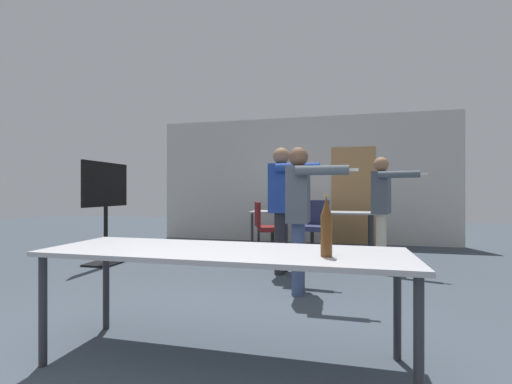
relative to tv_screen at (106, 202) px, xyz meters
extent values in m
cube|color=beige|center=(2.68, 3.00, 0.43)|extent=(6.46, 0.10, 2.74)
cube|color=#AD7F4C|center=(3.78, 2.95, 0.08)|extent=(0.90, 0.02, 2.05)
cube|color=#A8A8AD|center=(2.74, -2.46, -0.23)|extent=(2.32, 0.73, 0.03)
cylinder|color=#2D2D33|center=(1.64, -2.76, -0.59)|extent=(0.05, 0.05, 0.70)
cylinder|color=#2D2D33|center=(3.84, -2.76, -0.59)|extent=(0.05, 0.05, 0.70)
cylinder|color=#2D2D33|center=(1.64, -2.15, -0.59)|extent=(0.05, 0.05, 0.70)
cylinder|color=#2D2D33|center=(3.84, -2.15, -0.59)|extent=(0.05, 0.05, 0.70)
cube|color=#A8A8AD|center=(2.96, 2.00, -0.23)|extent=(2.29, 0.67, 0.03)
cylinder|color=#2D2D33|center=(1.88, 1.73, -0.59)|extent=(0.05, 0.05, 0.70)
cylinder|color=#2D2D33|center=(4.05, 1.73, -0.59)|extent=(0.05, 0.05, 0.70)
cylinder|color=#2D2D33|center=(1.88, 2.28, -0.59)|extent=(0.05, 0.05, 0.70)
cylinder|color=#2D2D33|center=(4.05, 2.28, -0.59)|extent=(0.05, 0.05, 0.70)
cube|color=black|center=(0.00, 0.00, -0.93)|extent=(0.44, 0.56, 0.03)
cylinder|color=black|center=(0.00, 0.00, -0.49)|extent=(0.06, 0.06, 0.85)
cube|color=black|center=(0.00, 0.00, 0.27)|extent=(0.04, 1.00, 0.68)
cube|color=#14331E|center=(-0.02, 0.00, 0.27)|extent=(0.01, 0.92, 0.59)
cylinder|color=#28282D|center=(2.72, 0.15, -0.53)|extent=(0.14, 0.14, 0.83)
cylinder|color=#28282D|center=(2.70, -0.04, -0.53)|extent=(0.14, 0.14, 0.83)
cube|color=#23429E|center=(2.71, 0.06, 0.21)|extent=(0.29, 0.47, 0.65)
sphere|color=#936B4C|center=(2.71, 0.06, 0.65)|extent=(0.23, 0.23, 0.23)
cylinder|color=#23429E|center=(2.73, 0.34, 0.19)|extent=(0.11, 0.11, 0.56)
cylinder|color=#23429E|center=(2.96, -0.25, 0.47)|extent=(0.57, 0.16, 0.11)
cube|color=white|center=(3.27, -0.28, 0.47)|extent=(0.12, 0.05, 0.03)
cylinder|color=beige|center=(4.10, 0.84, -0.55)|extent=(0.12, 0.12, 0.78)
cylinder|color=beige|center=(4.06, 0.68, -0.55)|extent=(0.12, 0.12, 0.78)
cube|color=#4C5660|center=(4.08, 0.76, 0.15)|extent=(0.32, 0.45, 0.62)
sphere|color=#936B4C|center=(4.08, 0.76, 0.56)|extent=(0.22, 0.22, 0.22)
cylinder|color=#4C5660|center=(4.15, 1.00, 0.13)|extent=(0.10, 0.10, 0.53)
cylinder|color=#4C5660|center=(4.27, 0.45, 0.40)|extent=(0.54, 0.24, 0.10)
cube|color=white|center=(4.55, 0.37, 0.40)|extent=(0.13, 0.07, 0.03)
cylinder|color=#3D4C75|center=(3.04, -0.75, -0.56)|extent=(0.12, 0.12, 0.77)
cylinder|color=#3D4C75|center=(3.04, -0.92, -0.56)|extent=(0.12, 0.12, 0.77)
cube|color=#4C5660|center=(3.04, -0.83, 0.13)|extent=(0.23, 0.41, 0.61)
sphere|color=brown|center=(3.04, -0.83, 0.54)|extent=(0.21, 0.21, 0.21)
cylinder|color=#4C5660|center=(3.04, -0.58, 0.11)|extent=(0.10, 0.10, 0.52)
cylinder|color=#4C5660|center=(3.30, -1.08, 0.38)|extent=(0.52, 0.10, 0.10)
cube|color=white|center=(3.59, -1.08, 0.38)|extent=(0.12, 0.04, 0.03)
cylinder|color=black|center=(3.04, 1.24, -0.93)|extent=(0.52, 0.52, 0.03)
cylinder|color=black|center=(3.04, 1.24, -0.70)|extent=(0.06, 0.06, 0.43)
cube|color=navy|center=(3.04, 1.24, -0.44)|extent=(0.56, 0.56, 0.08)
cube|color=navy|center=(3.10, 1.50, -0.19)|extent=(0.44, 0.16, 0.42)
cylinder|color=black|center=(2.35, 1.29, -0.93)|extent=(0.52, 0.52, 0.03)
cylinder|color=black|center=(2.35, 1.29, -0.71)|extent=(0.06, 0.06, 0.39)
cube|color=maroon|center=(2.35, 1.29, -0.48)|extent=(0.59, 0.59, 0.08)
cube|color=maroon|center=(2.11, 1.20, -0.23)|extent=(0.20, 0.43, 0.42)
cylinder|color=#563314|center=(3.39, -2.55, -0.09)|extent=(0.07, 0.07, 0.24)
cone|color=#563314|center=(3.39, -2.55, 0.08)|extent=(0.06, 0.06, 0.11)
cylinder|color=gold|center=(3.39, -2.55, 0.14)|extent=(0.03, 0.03, 0.01)
cylinder|color=#E05123|center=(2.66, 1.92, -0.16)|extent=(0.09, 0.09, 0.11)
camera|label=1|loc=(3.45, -4.55, 0.16)|focal=24.00mm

